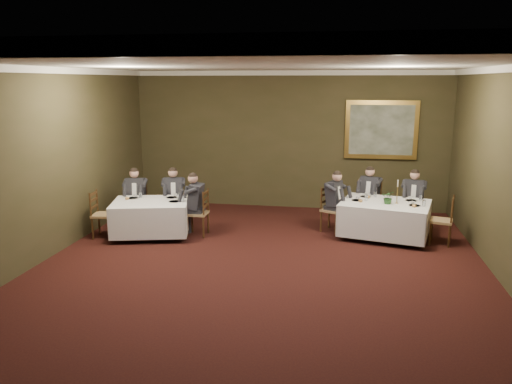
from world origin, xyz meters
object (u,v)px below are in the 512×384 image
(table_second, at_px, (151,216))
(chair_main_endleft, at_px, (332,219))
(chair_main_endright, at_px, (441,230))
(centerpiece, at_px, (389,197))
(chair_sec_backleft, at_px, (137,214))
(candlestick, at_px, (397,194))
(diner_main_endleft, at_px, (333,209))
(chair_sec_endleft, at_px, (104,224))
(diner_main_backright, at_px, (413,206))
(chair_main_backleft, at_px, (369,212))
(diner_sec_backright, at_px, (174,203))
(diner_sec_backleft, at_px, (137,204))
(table_main, at_px, (385,217))
(chair_main_backright, at_px, (412,216))
(chair_sec_backright, at_px, (175,213))
(diner_sec_endright, at_px, (197,212))
(painting, at_px, (381,130))
(chair_sec_endright, at_px, (198,222))
(diner_main_backleft, at_px, (370,202))

(table_second, xyz_separation_m, chair_main_endleft, (3.79, 1.01, -0.17))
(chair_main_endright, distance_m, centerpiece, 1.24)
(chair_sec_backleft, bearing_deg, candlestick, 171.06)
(diner_main_endleft, distance_m, candlestick, 1.42)
(chair_main_endleft, distance_m, chair_sec_endleft, 4.92)
(diner_main_backright, bearing_deg, chair_main_backleft, -1.88)
(diner_main_backright, distance_m, chair_main_endleft, 1.86)
(chair_sec_backleft, xyz_separation_m, diner_sec_backright, (0.82, 0.19, 0.23))
(diner_sec_backleft, distance_m, centerpiece, 5.55)
(diner_sec_backright, bearing_deg, table_main, 163.11)
(chair_sec_backleft, distance_m, chair_sec_endleft, 0.99)
(chair_main_backleft, bearing_deg, chair_main_backright, -170.03)
(centerpiece, bearing_deg, candlestick, 22.16)
(diner_main_backright, xyz_separation_m, diner_main_endleft, (-1.76, -0.53, 0.00))
(diner_main_endleft, bearing_deg, chair_sec_backright, -62.24)
(centerpiece, bearing_deg, chair_sec_endleft, -171.72)
(chair_main_backright, height_order, diner_sec_endright, diner_sec_endright)
(chair_sec_backright, relative_size, candlestick, 1.95)
(chair_main_backright, height_order, chair_sec_backleft, same)
(chair_sec_backright, distance_m, painting, 5.42)
(diner_main_endleft, bearing_deg, candlestick, 102.60)
(diner_sec_endright, xyz_separation_m, chair_sec_endleft, (-1.93, -0.47, -0.23))
(chair_sec_endright, relative_size, centerpiece, 3.36)
(chair_main_endleft, xyz_separation_m, diner_sec_backright, (-3.57, -0.14, 0.23))
(table_second, bearing_deg, diner_main_backright, 15.39)
(diner_main_backleft, bearing_deg, chair_main_backleft, -90.00)
(chair_main_endright, bearing_deg, diner_main_backleft, 61.85)
(chair_main_backleft, bearing_deg, chair_main_endleft, 64.45)
(chair_main_endright, height_order, diner_sec_backright, diner_sec_backright)
(table_second, height_order, chair_main_endleft, chair_main_endleft)
(diner_sec_backleft, bearing_deg, diner_sec_backright, -175.34)
(diner_main_backright, relative_size, chair_sec_backright, 1.35)
(chair_sec_endleft, xyz_separation_m, centerpiece, (5.91, 0.86, 0.63))
(chair_sec_endleft, bearing_deg, diner_sec_backright, 126.79)
(chair_main_endright, bearing_deg, table_main, 91.21)
(diner_main_backleft, xyz_separation_m, painting, (0.26, 1.22, 1.55))
(diner_main_backright, bearing_deg, diner_sec_backleft, 19.67)
(diner_main_endleft, relative_size, chair_sec_backleft, 1.35)
(chair_main_backleft, xyz_separation_m, chair_sec_backright, (-4.42, -0.87, 0.00))
(chair_sec_endleft, height_order, painting, painting)
(chair_sec_backleft, bearing_deg, chair_sec_endleft, 59.19)
(chair_main_backright, distance_m, diner_sec_endright, 4.80)
(diner_sec_backright, height_order, candlestick, diner_sec_backright)
(chair_sec_backleft, bearing_deg, diner_main_backleft, -177.58)
(centerpiece, bearing_deg, chair_main_backright, 55.49)
(chair_sec_backright, bearing_deg, centerpiece, 161.42)
(chair_sec_backleft, bearing_deg, diner_main_endleft, 175.11)
(table_second, xyz_separation_m, painting, (4.89, 2.97, 1.62))
(chair_main_endleft, bearing_deg, diner_main_backleft, 157.13)
(painting, bearing_deg, chair_main_backright, -64.67)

